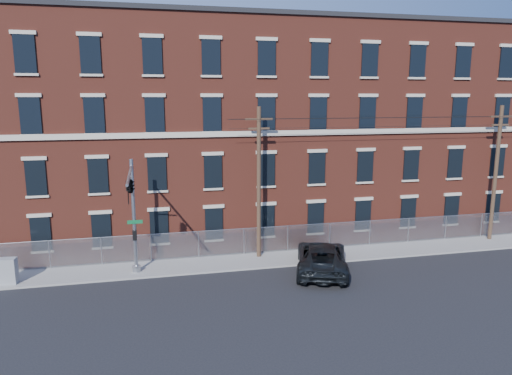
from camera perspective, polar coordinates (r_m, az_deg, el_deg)
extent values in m
plane|color=black|center=(26.82, -1.14, -12.68)|extent=(140.00, 140.00, 0.00)
cube|color=gray|center=(35.31, 16.71, -7.16)|extent=(65.00, 3.00, 0.12)
cube|color=maroon|center=(41.77, 11.23, 6.95)|extent=(55.00, 14.00, 16.00)
cube|color=black|center=(42.03, 11.66, 18.10)|extent=(55.30, 14.30, 0.30)
cube|color=#BDB39D|center=(35.41, 15.91, 6.56)|extent=(55.00, 0.18, 0.35)
cube|color=black|center=(32.90, -24.52, -5.13)|extent=(1.20, 0.10, 2.20)
cube|color=black|center=(32.15, -25.03, 1.05)|extent=(1.20, 0.10, 2.20)
cube|color=black|center=(31.79, -25.58, 7.82)|extent=(1.20, 0.10, 2.20)
cube|color=black|center=(31.87, -26.13, 14.27)|extent=(1.20, 0.10, 2.20)
cube|color=black|center=(32.33, -18.13, -4.95)|extent=(1.20, 0.10, 2.20)
cube|color=black|center=(31.57, -18.52, 1.35)|extent=(1.20, 0.10, 2.20)
cube|color=black|center=(31.21, -18.94, 8.25)|extent=(1.20, 0.10, 2.20)
cube|color=black|center=(31.28, -19.36, 14.84)|extent=(1.20, 0.10, 2.20)
cube|color=black|center=(32.17, -11.60, -4.70)|extent=(1.20, 0.10, 2.20)
cube|color=black|center=(31.41, -11.85, 1.64)|extent=(1.20, 0.10, 2.20)
cube|color=black|center=(31.04, -12.13, 8.58)|extent=(1.20, 0.10, 2.20)
cube|color=black|center=(31.12, -12.40, 15.21)|extent=(1.20, 0.10, 2.20)
cube|color=black|center=(32.43, -5.10, -4.39)|extent=(1.20, 0.10, 2.20)
cube|color=black|center=(31.68, -5.21, 1.91)|extent=(1.20, 0.10, 2.20)
cube|color=black|center=(31.31, -5.33, 8.79)|extent=(1.20, 0.10, 2.20)
cube|color=black|center=(31.39, -5.45, 15.37)|extent=(1.20, 0.10, 2.20)
cube|color=black|center=(33.10, 1.22, -4.03)|extent=(1.20, 0.10, 2.20)
cube|color=black|center=(32.36, 1.24, 2.14)|extent=(1.20, 0.10, 2.20)
cube|color=black|center=(32.00, 1.27, 8.88)|extent=(1.20, 0.10, 2.20)
cube|color=black|center=(32.07, 1.30, 15.32)|extent=(1.20, 0.10, 2.20)
cube|color=black|center=(34.15, 7.21, -3.65)|extent=(1.20, 0.10, 2.20)
cube|color=black|center=(33.43, 7.36, 2.33)|extent=(1.20, 0.10, 2.20)
cube|color=black|center=(33.08, 7.52, 8.86)|extent=(1.20, 0.10, 2.20)
cube|color=black|center=(33.15, 7.68, 15.08)|extent=(1.20, 0.10, 2.20)
cube|color=black|center=(35.54, 12.78, -3.26)|extent=(1.20, 0.10, 2.20)
cube|color=black|center=(34.85, 13.03, 2.49)|extent=(1.20, 0.10, 2.20)
cube|color=black|center=(34.52, 13.30, 8.74)|extent=(1.20, 0.10, 2.20)
cube|color=black|center=(34.59, 13.57, 14.71)|extent=(1.20, 0.10, 2.20)
cube|color=black|center=(37.25, 17.89, -2.87)|extent=(1.20, 0.10, 2.20)
cube|color=black|center=(36.59, 18.22, 2.62)|extent=(1.20, 0.10, 2.20)
cube|color=black|center=(36.28, 18.57, 8.56)|extent=(1.20, 0.10, 2.20)
cube|color=black|center=(36.34, 18.93, 14.23)|extent=(1.20, 0.10, 2.20)
cube|color=black|center=(39.23, 22.51, -2.50)|extent=(1.20, 0.10, 2.20)
cube|color=black|center=(38.60, 22.90, 2.71)|extent=(1.20, 0.10, 2.20)
cube|color=black|center=(38.30, 23.32, 8.34)|extent=(1.20, 0.10, 2.20)
cube|color=black|center=(38.37, 23.73, 13.70)|extent=(1.20, 0.10, 2.20)
cube|color=black|center=(41.43, 26.66, -2.15)|extent=(1.20, 0.10, 2.20)
cube|color=black|center=(40.84, 27.09, 2.78)|extent=(1.20, 0.10, 2.20)
cube|color=black|center=(40.56, 27.56, 8.09)|extent=(1.20, 0.10, 2.20)
cube|color=black|center=(40.62, 28.01, 13.15)|extent=(1.20, 0.10, 2.20)
cube|color=#A5A8AD|center=(36.11, 15.78, -5.11)|extent=(59.00, 0.02, 1.80)
cylinder|color=#9EA0A5|center=(35.88, 15.85, -3.73)|extent=(59.00, 0.04, 0.04)
cylinder|color=#9EA0A5|center=(32.52, -23.64, -7.42)|extent=(0.06, 0.06, 1.85)
cylinder|color=#9EA0A5|center=(32.06, -18.14, -7.29)|extent=(0.06, 0.06, 1.85)
cylinder|color=#9EA0A5|center=(31.89, -12.54, -7.09)|extent=(0.06, 0.06, 1.85)
cylinder|color=#9EA0A5|center=(32.03, -6.94, -6.82)|extent=(0.06, 0.06, 1.85)
cylinder|color=#9EA0A5|center=(32.47, -1.45, -6.50)|extent=(0.06, 0.06, 1.85)
cylinder|color=#9EA0A5|center=(33.19, 3.84, -6.13)|extent=(0.06, 0.06, 1.85)
cylinder|color=#9EA0A5|center=(34.18, 8.86, -5.73)|extent=(0.06, 0.06, 1.85)
cylinder|color=#9EA0A5|center=(35.41, 13.56, -5.32)|extent=(0.06, 0.06, 1.85)
cylinder|color=#9EA0A5|center=(36.87, 17.91, -4.91)|extent=(0.06, 0.06, 1.85)
cylinder|color=#9EA0A5|center=(38.52, 21.90, -4.50)|extent=(0.06, 0.06, 1.85)
cylinder|color=#9EA0A5|center=(40.34, 25.54, -4.11)|extent=(0.06, 0.06, 1.85)
cylinder|color=#9EA0A5|center=(29.47, -14.51, -3.41)|extent=(0.22, 0.22, 7.00)
cylinder|color=#9EA0A5|center=(30.43, -14.21, -9.45)|extent=(0.50, 0.50, 0.40)
cylinder|color=#9EA0A5|center=(25.67, -15.02, 1.54)|extent=(0.14, 6.50, 0.14)
cylinder|color=#9EA0A5|center=(27.85, -14.78, 0.18)|extent=(0.08, 2.18, 1.56)
cube|color=#0C592D|center=(29.40, -14.39, -4.05)|extent=(0.90, 0.03, 0.22)
cube|color=black|center=(29.51, -14.42, -5.60)|extent=(0.25, 0.25, 0.60)
imported|color=black|center=(23.25, -15.17, -0.79)|extent=(0.16, 0.20, 1.00)
imported|color=black|center=(26.00, -14.94, 0.43)|extent=(0.53, 2.48, 1.00)
cylinder|color=#4A3525|center=(30.99, 0.34, 0.48)|extent=(0.28, 0.28, 10.00)
cube|color=#4A3525|center=(30.51, 0.35, 8.26)|extent=(1.80, 0.12, 0.12)
cube|color=#4A3525|center=(30.55, 0.35, 7.13)|extent=(1.40, 0.12, 0.12)
cylinder|color=#4A3525|center=(39.17, 26.93, 1.48)|extent=(0.28, 0.28, 10.00)
cube|color=#4A3525|center=(38.79, 27.47, 7.61)|extent=(1.80, 0.12, 0.12)
cube|color=#4A3525|center=(38.82, 27.39, 6.73)|extent=(1.40, 0.12, 0.12)
cylinder|color=black|center=(38.57, 27.76, 7.57)|extent=(40.00, 0.02, 0.02)
cylinder|color=black|center=(39.02, 27.18, 7.65)|extent=(40.00, 0.02, 0.02)
cylinder|color=black|center=(38.82, 27.39, 6.73)|extent=(40.00, 0.02, 0.02)
imported|color=black|center=(29.98, 7.93, -8.34)|extent=(4.95, 7.12, 1.80)
cube|color=gray|center=(31.08, -27.96, -8.90)|extent=(1.26, 0.72, 1.51)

